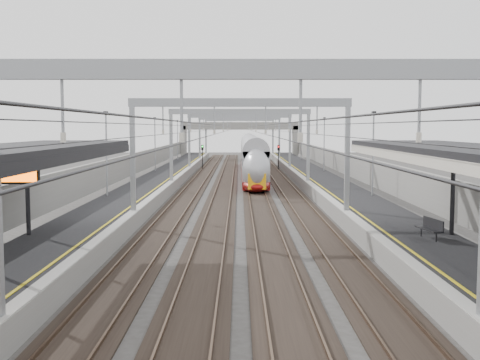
{
  "coord_description": "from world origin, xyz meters",
  "views": [
    {
      "loc": [
        -0.05,
        -13.23,
        5.9
      ],
      "look_at": [
        0.0,
        21.27,
        2.88
      ],
      "focal_mm": 45.0,
      "sensor_mm": 36.0,
      "label": 1
    }
  ],
  "objects_px": {
    "signal_green": "(202,152)",
    "overbridge": "(239,131)",
    "train": "(252,160)",
    "bench": "(431,227)"
  },
  "relations": [
    {
      "from": "signal_green",
      "to": "overbridge",
      "type": "bearing_deg",
      "value": 79.85
    },
    {
      "from": "train",
      "to": "signal_green",
      "type": "height_order",
      "value": "train"
    },
    {
      "from": "signal_green",
      "to": "bench",
      "type": "bearing_deg",
      "value": -76.81
    },
    {
      "from": "overbridge",
      "to": "bench",
      "type": "height_order",
      "value": "overbridge"
    },
    {
      "from": "train",
      "to": "signal_green",
      "type": "distance_m",
      "value": 12.84
    },
    {
      "from": "bench",
      "to": "signal_green",
      "type": "distance_m",
      "value": 59.62
    },
    {
      "from": "bench",
      "to": "overbridge",
      "type": "bearing_deg",
      "value": 95.51
    },
    {
      "from": "overbridge",
      "to": "train",
      "type": "relative_size",
      "value": 0.48
    },
    {
      "from": "train",
      "to": "bench",
      "type": "height_order",
      "value": "train"
    },
    {
      "from": "train",
      "to": "signal_green",
      "type": "relative_size",
      "value": 13.16
    }
  ]
}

